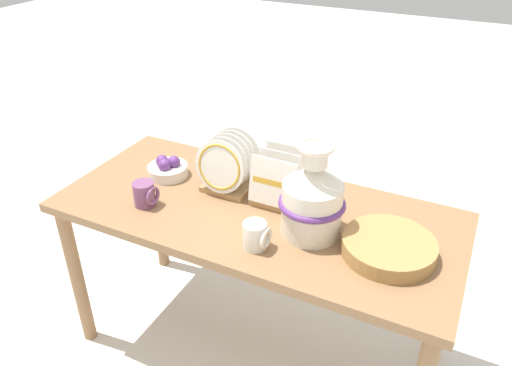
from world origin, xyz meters
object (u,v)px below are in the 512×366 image
Objects in this scene: mug_plum_glaze at (145,194)px; mug_cream_glaze at (256,236)px; dish_rack_square_plates at (279,186)px; fruit_bowl at (168,169)px; dish_rack_round_plates at (227,167)px; wicker_charger_stack at (389,247)px; ceramic_vase at (312,198)px.

mug_cream_glaze is at bearing -5.52° from mug_plum_glaze.
dish_rack_square_plates is 0.50m from mug_plum_glaze.
fruit_bowl is (-0.49, -0.03, -0.03)m from dish_rack_square_plates.
dish_rack_round_plates is 0.32m from mug_plum_glaze.
dish_rack_round_plates is 1.14× the size of dish_rack_square_plates.
fruit_bowl is at bearing -177.01° from dish_rack_square_plates.
mug_cream_glaze is (0.05, -0.29, -0.02)m from dish_rack_square_plates.
dish_rack_round_plates is at bearing 133.42° from mug_cream_glaze.
dish_rack_square_plates is 0.47m from wicker_charger_stack.
ceramic_vase is 0.29m from wicker_charger_stack.
ceramic_vase is at bearing -9.16° from fruit_bowl.
fruit_bowl reaches higher than wicker_charger_stack.
mug_plum_glaze is at bearing -76.10° from fruit_bowl.
wicker_charger_stack is at bearing 21.74° from mug_cream_glaze.
wicker_charger_stack is at bearing 7.26° from mug_plum_glaze.
mug_plum_glaze is (-0.43, -0.24, -0.02)m from dish_rack_square_plates.
mug_cream_glaze reaches higher than wicker_charger_stack.
fruit_bowl is at bearing 170.84° from ceramic_vase.
dish_rack_square_plates reaches higher than mug_plum_glaze.
ceramic_vase is 0.41m from dish_rack_round_plates.
dish_rack_round_plates is at bearing -176.41° from dish_rack_square_plates.
ceramic_vase is 1.13× the size of wicker_charger_stack.
wicker_charger_stack is (0.66, -0.12, -0.07)m from dish_rack_round_plates.
dish_rack_square_plates is at bearing 163.49° from wicker_charger_stack.
mug_plum_glaze is at bearing -150.60° from dish_rack_square_plates.
mug_plum_glaze reaches higher than fruit_bowl.
ceramic_vase is 3.63× the size of mug_plum_glaze.
dish_rack_square_plates is at bearing 3.59° from dish_rack_round_plates.
dish_rack_round_plates is 0.67m from wicker_charger_stack.
mug_cream_glaze is 0.48m from mug_plum_glaze.
dish_rack_square_plates is 0.49m from fruit_bowl.
dish_rack_round_plates is at bearing 163.07° from ceramic_vase.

